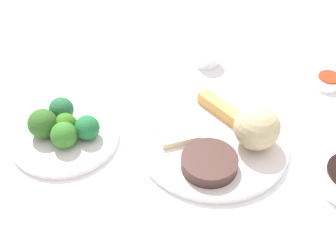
{
  "coord_description": "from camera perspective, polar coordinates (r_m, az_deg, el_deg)",
  "views": [
    {
      "loc": [
        -0.29,
        -0.54,
        0.62
      ],
      "look_at": [
        -0.08,
        0.02,
        0.06
      ],
      "focal_mm": 47.8,
      "sensor_mm": 36.0,
      "label": 1
    }
  ],
  "objects": [
    {
      "name": "tabletop",
      "position": [
        0.87,
        5.08,
        -1.91
      ],
      "size": [
        2.2,
        2.2,
        0.02
      ],
      "primitive_type": "cube",
      "color": "white",
      "rests_on": "ground"
    },
    {
      "name": "main_plate",
      "position": [
        0.84,
        5.89,
        -1.93
      ],
      "size": [
        0.28,
        0.28,
        0.02
      ],
      "primitive_type": "cylinder",
      "color": "white",
      "rests_on": "tabletop"
    },
    {
      "name": "rice_scoop",
      "position": [
        0.81,
        11.28,
        -0.16
      ],
      "size": [
        0.08,
        0.08,
        0.08
      ],
      "primitive_type": "sphere",
      "color": "tan",
      "rests_on": "main_plate"
    },
    {
      "name": "spring_roll",
      "position": [
        0.88,
        6.59,
        2.33
      ],
      "size": [
        0.06,
        0.1,
        0.03
      ],
      "primitive_type": "cube",
      "rotation": [
        0.0,
        0.0,
        1.91
      ],
      "color": "tan",
      "rests_on": "main_plate"
    },
    {
      "name": "crab_rangoon_wonton",
      "position": [
        0.84,
        1.0,
        -0.49
      ],
      "size": [
        0.08,
        0.08,
        0.01
      ],
      "primitive_type": "cube",
      "rotation": [
        0.0,
        0.0,
        -0.07
      ],
      "color": "beige",
      "rests_on": "main_plate"
    },
    {
      "name": "stir_fry_heap",
      "position": [
        0.78,
        5.29,
        -4.66
      ],
      "size": [
        0.1,
        0.1,
        0.02
      ],
      "primitive_type": "cylinder",
      "color": "#3E2520",
      "rests_on": "main_plate"
    },
    {
      "name": "broccoli_plate",
      "position": [
        0.87,
        -12.97,
        -1.37
      ],
      "size": [
        0.2,
        0.2,
        0.01
      ],
      "primitive_type": "cylinder",
      "color": "white",
      "rests_on": "tabletop"
    },
    {
      "name": "broccoli_floret_0",
      "position": [
        0.83,
        -13.13,
        -1.14
      ],
      "size": [
        0.05,
        0.05,
        0.05
      ],
      "primitive_type": "sphere",
      "color": "#337225",
      "rests_on": "broccoli_plate"
    },
    {
      "name": "broccoli_floret_1",
      "position": [
        0.88,
        -13.46,
        2.08
      ],
      "size": [
        0.05,
        0.05,
        0.05
      ],
      "primitive_type": "sphere",
      "color": "#225C35",
      "rests_on": "broccoli_plate"
    },
    {
      "name": "broccoli_floret_2",
      "position": [
        0.85,
        -15.7,
        0.3
      ],
      "size": [
        0.06,
        0.06,
        0.06
      ],
      "primitive_type": "sphere",
      "color": "#2F5B20",
      "rests_on": "broccoli_plate"
    },
    {
      "name": "broccoli_floret_3",
      "position": [
        0.83,
        -10.27,
        -0.2
      ],
      "size": [
        0.05,
        0.05,
        0.05
      ],
      "primitive_type": "sphere",
      "color": "#1F6935",
      "rests_on": "broccoli_plate"
    },
    {
      "name": "broccoli_floret_4",
      "position": [
        0.85,
        -12.94,
        0.26
      ],
      "size": [
        0.04,
        0.04,
        0.04
      ],
      "primitive_type": "sphere",
      "color": "#356B1A",
      "rests_on": "broccoli_plate"
    },
    {
      "name": "sauce_ramekin_sweet_and_sour",
      "position": [
        1.03,
        19.75,
        5.33
      ],
      "size": [
        0.06,
        0.06,
        0.02
      ],
      "primitive_type": "cylinder",
      "color": "white",
      "rests_on": "tabletop"
    },
    {
      "name": "sauce_ramekin_sweet_and_sour_liquid",
      "position": [
        1.02,
        19.92,
        5.91
      ],
      "size": [
        0.05,
        0.05,
        0.0
      ],
      "primitive_type": "cylinder",
      "color": "red",
      "rests_on": "sauce_ramekin_sweet_and_sour"
    },
    {
      "name": "teacup",
      "position": [
        1.03,
        4.98,
        9.06
      ],
      "size": [
        0.06,
        0.06,
        0.05
      ],
      "primitive_type": "cylinder",
      "color": "white",
      "rests_on": "tabletop"
    }
  ]
}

